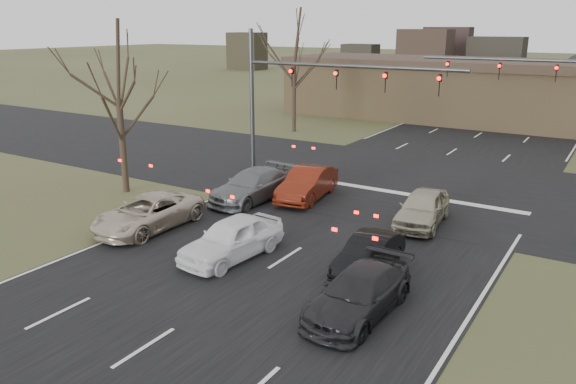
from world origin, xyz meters
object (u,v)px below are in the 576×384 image
Objects in this scene: car_grey_ahead at (253,186)px; car_silver_ahead at (422,208)px; building at (526,93)px; mast_arm_far at (561,82)px; car_white_sedan at (232,238)px; car_charcoal_sedan at (359,293)px; car_black_hatch at (369,254)px; car_red_ahead at (307,184)px; car_silver_suv at (148,213)px; mast_arm_near at (302,86)px.

car_silver_ahead is at bearing 10.47° from car_grey_ahead.
mast_arm_far is at bearing -74.42° from building.
car_white_sedan reaches higher than car_charcoal_sedan.
car_white_sedan is 1.18× the size of car_black_hatch.
mast_arm_far is 16.64m from car_red_ahead.
building is 28.94m from car_silver_ahead.
car_white_sedan is at bearing -161.76° from car_black_hatch.
building is 9.61× the size of car_white_sedan.
mast_arm_near is at bearing 82.94° from car_silver_suv.
car_red_ahead reaches higher than car_silver_ahead.
mast_arm_near reaches higher than building.
car_white_sedan is (3.54, -10.97, -4.32)m from mast_arm_near.
building is 11.32× the size of car_black_hatch.
car_grey_ahead is at bearing -178.56° from car_silver_ahead.
car_white_sedan reaches higher than car_black_hatch.
car_silver_suv is 11.52m from car_silver_ahead.
mast_arm_far is (11.41, 10.00, -0.06)m from mast_arm_near.
mast_arm_near reaches higher than car_red_ahead.
car_silver_suv is at bearing -100.34° from car_grey_ahead.
car_white_sedan reaches higher than car_silver_ahead.
car_grey_ahead is 1.11× the size of car_red_ahead.
mast_arm_near is 12.31m from car_white_sedan.
mast_arm_near is at bearing 130.67° from car_black_hatch.
mast_arm_near is at bearing 95.04° from car_grey_ahead.
car_black_hatch is (4.69, 1.60, -0.13)m from car_white_sedan.
car_grey_ahead is at bearing -88.64° from mast_arm_near.
car_grey_ahead is at bearing 142.55° from car_charcoal_sedan.
mast_arm_far reaches higher than car_white_sedan.
building is at bearing 76.40° from car_silver_suv.
car_charcoal_sedan is at bearing -35.77° from car_grey_ahead.
building is 8.32× the size of car_grey_ahead.
car_red_ahead is at bearing -100.05° from building.
car_silver_suv is at bearing 171.49° from car_charcoal_sedan.
building is at bearing 73.87° from mast_arm_near.
mast_arm_far reaches higher than car_black_hatch.
car_red_ahead is at bearing -55.14° from mast_arm_near.
car_black_hatch is at bearing -48.68° from mast_arm_near.
car_silver_ahead is (8.11, 0.97, -0.00)m from car_grey_ahead.
car_silver_suv is at bearing -174.53° from car_black_hatch.
car_silver_ahead is at bearing 89.35° from car_black_hatch.
car_black_hatch is (8.23, -9.36, -4.46)m from mast_arm_near.
mast_arm_far is at bearing 58.02° from car_silver_suv.
mast_arm_far reaches higher than car_red_ahead.
mast_arm_near is at bearing -138.78° from mast_arm_far.
car_grey_ahead reaches higher than car_silver_ahead.
car_silver_suv is (-1.27, -10.38, -4.37)m from mast_arm_near.
car_white_sedan is 4.96m from car_black_hatch.
mast_arm_far is at bearing 56.37° from car_grey_ahead.
car_silver_suv is 0.99× the size of car_grey_ahead.
mast_arm_near is 2.41× the size of car_silver_suv.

